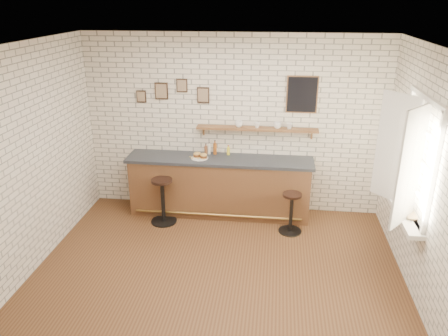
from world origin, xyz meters
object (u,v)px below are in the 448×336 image
Objects in this scene: book_upper at (406,215)px; shelf_cup_a at (239,124)px; sandwich_plate at (200,158)px; condiment_bottle_yellow at (228,151)px; ciabatta_sandwich at (200,155)px; book_lower at (405,216)px; bitters_bottle_amber at (215,149)px; bitters_bottle_brown at (206,150)px; bar_counter at (220,186)px; bar_stool_right at (291,212)px; shelf_cup_c at (277,125)px; shelf_cup_d at (289,126)px; bar_stool_left at (163,199)px; bitters_bottle_white at (209,149)px; shelf_cup_b at (257,125)px.

shelf_cup_a is at bearing 143.54° from book_upper.
shelf_cup_a reaches higher than sandwich_plate.
ciabatta_sandwich is at bearing -152.32° from condiment_bottle_yellow.
condiment_bottle_yellow reaches higher than book_lower.
ciabatta_sandwich is 1.14× the size of bitters_bottle_amber.
bar_counter is at bearing -36.29° from bitters_bottle_brown.
bar_stool_right is 5.15× the size of shelf_cup_a.
sandwich_plate is 2.16× the size of shelf_cup_c.
shelf_cup_d is (1.38, 0.01, 0.46)m from bitters_bottle_brown.
bar_counter is 4.02× the size of bar_stool_left.
bitters_bottle_white is (0.12, 0.23, 0.08)m from sandwich_plate.
bar_stool_left is 7.64× the size of shelf_cup_d.
bar_stool_right is 5.15× the size of shelf_cup_c.
bitters_bottle_white reaches higher than bitters_bottle_brown.
bitters_bottle_brown is 1.78m from bar_stool_right.
bar_stool_left is (-0.57, -0.40, -0.65)m from ciabatta_sandwich.
ciabatta_sandwich is 0.37× the size of bar_stool_left.
bar_stool_right is (1.41, -0.70, -0.74)m from bitters_bottle_white.
shelf_cup_a is at bearing 21.25° from sandwich_plate.
shelf_cup_b is at bearing 77.36° from shelf_cup_c.
bar_counter is 10.97× the size of ciabatta_sandwich.
condiment_bottle_yellow is 0.22× the size of bar_stool_left.
sandwich_plate is 3.30m from book_upper.
bitters_bottle_amber is 2.45× the size of shelf_cup_d.
bitters_bottle_amber is 1.20× the size of book_upper.
bar_stool_left is 1.76m from shelf_cup_a.
sandwich_plate is 1.73m from bar_stool_right.
ciabatta_sandwich is 3.29m from book_lower.
shelf_cup_c reaches higher than bitters_bottle_amber.
shelf_cup_d is (1.22, 0.01, 0.44)m from bitters_bottle_amber.
ciabatta_sandwich is at bearing 171.49° from shelf_cup_a.
bar_counter is 0.99m from bar_stool_left.
bitters_bottle_amber is at bearing 151.77° from bar_stool_right.
shelf_cup_a is (1.18, 0.64, 1.14)m from bar_stool_left.
sandwich_plate is 1.54× the size of bitters_bottle_brown.
bitters_bottle_white reaches higher than bar_stool_left.
ciabatta_sandwich is 0.24m from bitters_bottle_brown.
shelf_cup_a is 2.97m from book_upper.
bar_counter is at bearing -61.48° from bitters_bottle_amber.
shelf_cup_a is 0.30m from shelf_cup_b.
shelf_cup_c is at bearing 157.21° from shelf_cup_d.
bitters_bottle_amber reaches higher than book_lower.
sandwich_plate is at bearing -118.32° from bitters_bottle_white.
book_lower is at bearing -28.17° from sandwich_plate.
ciabatta_sandwich reaches higher than bar_stool_left.
condiment_bottle_yellow is at bearing 146.95° from bar_stool_right.
bar_counter is 1.21m from shelf_cup_b.
book_upper is (2.89, -1.57, -0.10)m from ciabatta_sandwich.
shelf_cup_d reaches higher than book_upper.
sandwich_plate is at bearing 166.73° from shelf_cup_d.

